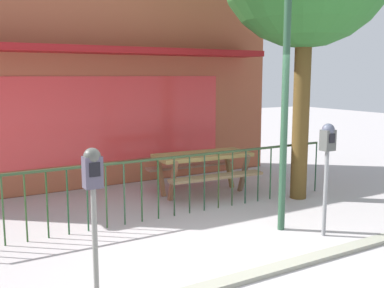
{
  "coord_description": "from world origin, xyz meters",
  "views": [
    {
      "loc": [
        -3.07,
        -4.07,
        2.22
      ],
      "look_at": [
        0.7,
        2.42,
        1.06
      ],
      "focal_mm": 41.85,
      "sensor_mm": 36.0,
      "label": 1
    }
  ],
  "objects_px": {
    "parking_meter_near": "(93,182)",
    "parking_meter_far": "(327,150)",
    "street_lamp": "(287,42)",
    "picnic_table_left": "(203,162)"
  },
  "relations": [
    {
      "from": "parking_meter_near",
      "to": "parking_meter_far",
      "type": "height_order",
      "value": "parking_meter_far"
    },
    {
      "from": "parking_meter_far",
      "to": "street_lamp",
      "type": "bearing_deg",
      "value": 124.98
    },
    {
      "from": "picnic_table_left",
      "to": "street_lamp",
      "type": "xyz_separation_m",
      "value": [
        -0.05,
        -2.27,
        2.06
      ]
    },
    {
      "from": "picnic_table_left",
      "to": "parking_meter_far",
      "type": "relative_size",
      "value": 1.2
    },
    {
      "from": "parking_meter_far",
      "to": "picnic_table_left",
      "type": "bearing_deg",
      "value": 96.08
    },
    {
      "from": "parking_meter_far",
      "to": "parking_meter_near",
      "type": "bearing_deg",
      "value": -179.48
    },
    {
      "from": "street_lamp",
      "to": "parking_meter_near",
      "type": "bearing_deg",
      "value": -169.91
    },
    {
      "from": "picnic_table_left",
      "to": "parking_meter_near",
      "type": "distance_m",
      "value": 4.13
    },
    {
      "from": "parking_meter_near",
      "to": "parking_meter_far",
      "type": "bearing_deg",
      "value": 0.52
    },
    {
      "from": "picnic_table_left",
      "to": "parking_meter_far",
      "type": "height_order",
      "value": "parking_meter_far"
    }
  ]
}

